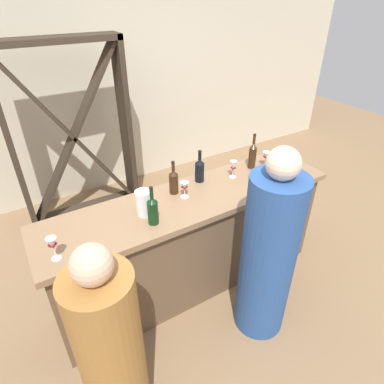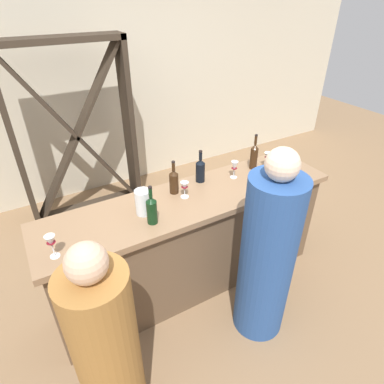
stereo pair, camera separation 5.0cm
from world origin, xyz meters
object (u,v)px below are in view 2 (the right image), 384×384
wine_glass_near_right (234,167)px  person_center_guest (267,257)px  wine_bottle_leftmost_dark_green (152,209)px  wine_bottle_center_near_black (200,170)px  wine_rack (76,136)px  wine_glass_far_left (268,157)px  wine_glass_near_center (185,187)px  water_pitcher (143,202)px  wine_bottle_second_left_amber_brown (174,181)px  wine_bottle_second_right_amber_brown (254,156)px  wine_glass_near_left (51,242)px  person_left_guest (108,352)px

wine_glass_near_right → person_center_guest: size_ratio=0.10×
wine_bottle_leftmost_dark_green → wine_bottle_center_near_black: 0.68m
wine_rack → wine_glass_far_left: bearing=-48.5°
wine_glass_near_center → water_pitcher: bearing=-173.8°
wine_glass_near_center → water_pitcher: size_ratio=0.70×
wine_bottle_second_left_amber_brown → wine_bottle_second_right_amber_brown: wine_bottle_second_right_amber_brown is taller
wine_glass_near_left → person_left_guest: person_left_guest is taller
wine_bottle_center_near_black → person_left_guest: 1.54m
wine_bottle_second_left_amber_brown → person_center_guest: size_ratio=0.18×
wine_bottle_leftmost_dark_green → water_pitcher: wine_bottle_leftmost_dark_green is taller
wine_glass_near_center → wine_glass_far_left: bearing=4.0°
wine_glass_near_left → person_center_guest: person_center_guest is taller
wine_glass_near_left → person_left_guest: (0.11, -0.58, -0.41)m
wine_bottle_second_left_amber_brown → person_left_guest: size_ratio=0.20×
wine_bottle_second_right_amber_brown → person_left_guest: bearing=-152.6°
wine_bottle_second_right_amber_brown → wine_glass_near_left: (-1.81, -0.30, -0.01)m
water_pitcher → wine_bottle_second_left_amber_brown: bearing=23.6°
wine_bottle_second_right_amber_brown → person_center_guest: 0.99m
person_left_guest → person_center_guest: 1.23m
wine_rack → wine_glass_near_center: (0.47, -1.62, 0.06)m
wine_glass_far_left → water_pitcher: size_ratio=0.76×
wine_bottle_center_near_black → person_left_guest: person_left_guest is taller
wine_rack → wine_bottle_leftmost_dark_green: 1.80m
wine_bottle_leftmost_dark_green → wine_glass_near_left: wine_bottle_leftmost_dark_green is taller
wine_glass_near_right → person_center_guest: person_center_guest is taller
person_center_guest → wine_bottle_second_left_amber_brown: bearing=32.8°
wine_rack → wine_bottle_second_left_amber_brown: wine_rack is taller
person_left_guest → person_center_guest: bearing=-72.5°
wine_bottle_second_left_amber_brown → wine_bottle_center_near_black: 0.28m
wine_bottle_leftmost_dark_green → wine_bottle_second_left_amber_brown: wine_bottle_leftmost_dark_green is taller
water_pitcher → wine_glass_near_right: bearing=6.4°
wine_bottle_leftmost_dark_green → wine_bottle_center_near_black: size_ratio=1.04×
wine_glass_near_right → wine_bottle_second_left_amber_brown: bearing=175.7°
wine_bottle_second_left_amber_brown → wine_glass_near_left: 1.03m
wine_bottle_second_left_amber_brown → wine_rack: bearing=105.8°
wine_bottle_second_left_amber_brown → wine_glass_near_center: wine_bottle_second_left_amber_brown is taller
wine_bottle_center_near_black → wine_glass_near_right: size_ratio=1.83×
wine_glass_near_right → water_pitcher: size_ratio=0.81×
wine_rack → water_pitcher: wine_rack is taller
wine_bottle_center_near_black → wine_glass_near_center: bearing=-147.0°
wine_glass_near_right → person_left_guest: 1.71m
water_pitcher → person_center_guest: 0.98m
water_pitcher → person_center_guest: bearing=-43.8°
wine_bottle_center_near_black → water_pitcher: 0.64m
wine_glass_near_left → person_left_guest: size_ratio=0.11×
wine_bottle_second_left_amber_brown → person_center_guest: (0.34, -0.78, -0.34)m
wine_bottle_second_right_amber_brown → wine_bottle_center_near_black: bearing=175.6°
wine_glass_near_left → person_left_guest: 0.72m
wine_rack → person_left_guest: bearing=-100.7°
wine_bottle_second_left_amber_brown → person_left_guest: (-0.88, -0.87, -0.41)m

